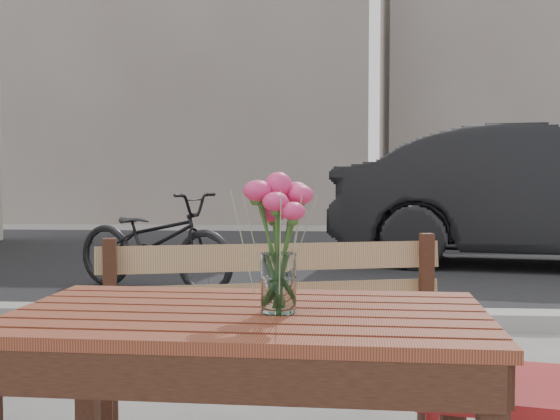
{
  "coord_description": "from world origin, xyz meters",
  "views": [
    {
      "loc": [
        0.23,
        -1.85,
        1.07
      ],
      "look_at": [
        0.1,
        -0.09,
        0.97
      ],
      "focal_mm": 45.0,
      "sensor_mm": 36.0,
      "label": 1
    }
  ],
  "objects_px": {
    "main_table": "(249,358)",
    "main_vase": "(279,226)",
    "bicycle": "(154,241)",
    "parked_car": "(548,197)",
    "red_chair": "(537,366)"
  },
  "relations": [
    {
      "from": "red_chair",
      "to": "parked_car",
      "type": "height_order",
      "value": "parked_car"
    },
    {
      "from": "main_vase",
      "to": "parked_car",
      "type": "distance_m",
      "value": 7.01
    },
    {
      "from": "main_vase",
      "to": "parked_car",
      "type": "height_order",
      "value": "parked_car"
    },
    {
      "from": "main_table",
      "to": "parked_car",
      "type": "relative_size",
      "value": 0.25
    },
    {
      "from": "main_table",
      "to": "bicycle",
      "type": "bearing_deg",
      "value": 109.29
    },
    {
      "from": "main_table",
      "to": "parked_car",
      "type": "distance_m",
      "value": 7.03
    },
    {
      "from": "main_table",
      "to": "main_vase",
      "type": "xyz_separation_m",
      "value": [
        0.07,
        -0.02,
        0.33
      ]
    },
    {
      "from": "parked_car",
      "to": "main_vase",
      "type": "bearing_deg",
      "value": 168.34
    },
    {
      "from": "main_table",
      "to": "main_vase",
      "type": "distance_m",
      "value": 0.34
    },
    {
      "from": "red_chair",
      "to": "bicycle",
      "type": "bearing_deg",
      "value": -139.6
    },
    {
      "from": "main_table",
      "to": "red_chair",
      "type": "xyz_separation_m",
      "value": [
        0.78,
        0.26,
        -0.08
      ]
    },
    {
      "from": "bicycle",
      "to": "main_vase",
      "type": "bearing_deg",
      "value": -137.77
    },
    {
      "from": "bicycle",
      "to": "parked_car",
      "type": "bearing_deg",
      "value": -39.9
    },
    {
      "from": "parked_car",
      "to": "red_chair",
      "type": "bearing_deg",
      "value": 173.19
    },
    {
      "from": "red_chair",
      "to": "main_vase",
      "type": "distance_m",
      "value": 0.86
    }
  ]
}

